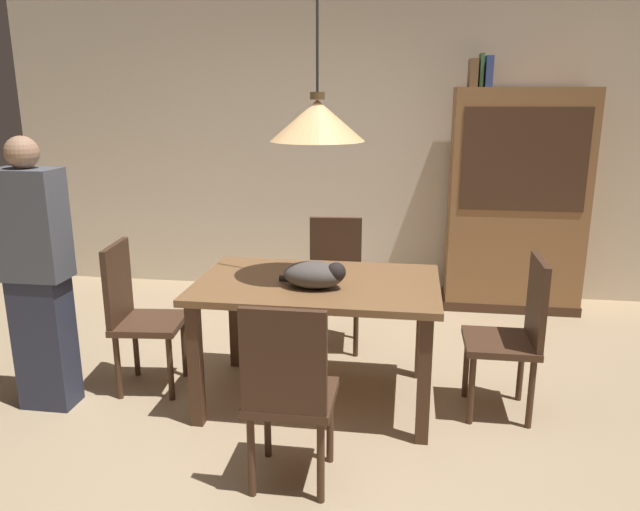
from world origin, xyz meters
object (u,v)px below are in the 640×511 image
at_px(chair_left_side, 136,310).
at_px(hutch_bookcase, 516,206).
at_px(book_blue_wide, 488,72).
at_px(person_standing, 37,277).
at_px(chair_near_front, 288,389).
at_px(chair_right_side, 515,330).
at_px(pendant_lamp, 317,120).
at_px(dining_table, 318,298).
at_px(chair_far_back, 335,277).
at_px(book_green_slim, 481,70).
at_px(cat_sleeping, 316,274).
at_px(book_brown_thick, 473,73).

distance_m(chair_left_side, hutch_bookcase, 3.19).
bearing_deg(book_blue_wide, person_standing, -140.43).
relative_size(chair_near_front, chair_left_side, 1.00).
xyz_separation_m(chair_right_side, pendant_lamp, (-1.13, -0.00, 1.15)).
bearing_deg(dining_table, chair_far_back, 90.40).
distance_m(pendant_lamp, book_green_slim, 2.19).
height_order(chair_far_back, chair_left_side, same).
relative_size(dining_table, hutch_bookcase, 0.76).
bearing_deg(chair_far_back, book_blue_wide, 42.90).
bearing_deg(book_green_slim, cat_sleeping, -117.00).
relative_size(cat_sleeping, book_brown_thick, 1.63).
relative_size(cat_sleeping, hutch_bookcase, 0.21).
distance_m(pendant_lamp, person_standing, 1.81).
bearing_deg(dining_table, cat_sleeping, -86.32).
distance_m(hutch_bookcase, book_blue_wide, 1.12).
xyz_separation_m(chair_near_front, book_blue_wide, (1.10, 2.78, 1.46)).
xyz_separation_m(chair_left_side, book_blue_wide, (2.22, 1.91, 1.46)).
distance_m(chair_far_back, pendant_lamp, 1.45).
relative_size(chair_right_side, person_standing, 0.59).
bearing_deg(book_green_slim, pendant_lamp, -118.64).
xyz_separation_m(dining_table, book_blue_wide, (1.10, 1.90, 1.32)).
relative_size(hutch_bookcase, book_blue_wide, 7.71).
distance_m(dining_table, person_standing, 1.60).
bearing_deg(chair_left_side, book_brown_thick, 42.21).
height_order(cat_sleeping, book_green_slim, book_green_slim).
bearing_deg(cat_sleeping, book_green_slim, 63.00).
height_order(hutch_bookcase, book_blue_wide, book_blue_wide).
bearing_deg(book_green_slim, chair_left_side, -138.60).
relative_size(chair_near_front, cat_sleeping, 2.38).
distance_m(hutch_bookcase, book_green_slim, 1.15).
relative_size(chair_far_back, pendant_lamp, 0.72).
relative_size(chair_right_side, hutch_bookcase, 0.50).
relative_size(chair_near_front, chair_right_side, 1.00).
height_order(dining_table, chair_right_side, chair_right_side).
bearing_deg(chair_near_front, person_standing, 159.64).
relative_size(chair_far_back, person_standing, 0.59).
height_order(chair_left_side, person_standing, person_standing).
bearing_deg(chair_left_side, hutch_bookcase, 37.10).
bearing_deg(hutch_bookcase, book_brown_thick, 179.79).
xyz_separation_m(cat_sleeping, book_brown_thick, (0.97, 2.02, 1.13)).
height_order(book_green_slim, person_standing, book_green_slim).
bearing_deg(book_brown_thick, book_green_slim, 0.00).
distance_m(dining_table, chair_far_back, 0.89).
bearing_deg(chair_near_front, hutch_bookcase, 63.33).
bearing_deg(dining_table, pendant_lamp, 98.00).
height_order(chair_right_side, pendant_lamp, pendant_lamp).
distance_m(chair_far_back, chair_left_side, 1.43).
distance_m(chair_near_front, pendant_lamp, 1.45).
relative_size(chair_right_side, book_blue_wide, 3.88).
bearing_deg(person_standing, book_green_slim, 40.18).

